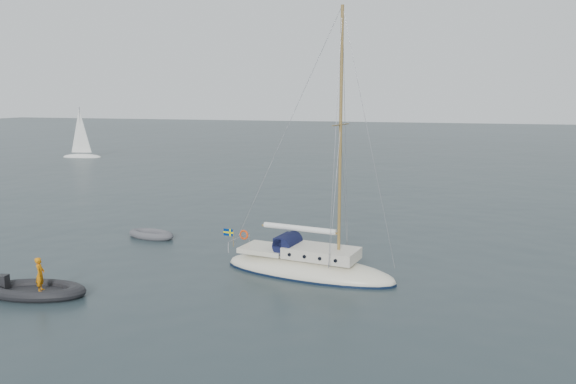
% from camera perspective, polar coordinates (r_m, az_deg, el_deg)
% --- Properties ---
extents(ground, '(300.00, 300.00, 0.00)m').
position_cam_1_polar(ground, '(27.28, 2.34, -7.58)').
color(ground, black).
rests_on(ground, ground).
extents(sailboat, '(8.72, 2.61, 12.41)m').
position_cam_1_polar(sailboat, '(25.94, 2.09, -6.34)').
color(sailboat, beige).
rests_on(sailboat, ground).
extents(dinghy, '(3.02, 1.36, 0.43)m').
position_cam_1_polar(dinghy, '(33.55, -13.73, -4.21)').
color(dinghy, '#4F4F54').
rests_on(dinghy, ground).
extents(rib, '(4.24, 1.93, 1.65)m').
position_cam_1_polar(rib, '(25.64, -24.24, -9.02)').
color(rib, black).
rests_on(rib, ground).
extents(distant_yacht_a, '(5.32, 2.83, 7.04)m').
position_cam_1_polar(distant_yacht_a, '(79.32, -20.32, 5.48)').
color(distant_yacht_a, white).
rests_on(distant_yacht_a, ground).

